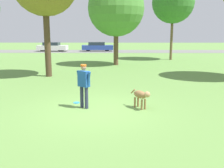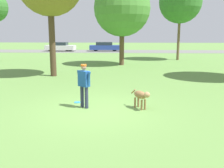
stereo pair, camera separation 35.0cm
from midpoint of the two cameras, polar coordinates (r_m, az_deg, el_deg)
ground_plane at (r=9.47m, az=-2.91°, el=-5.60°), size 120.00×120.00×0.00m
far_road_strip at (r=37.98m, az=1.39°, el=7.13°), size 120.00×6.00×0.01m
person at (r=9.52m, az=-5.08°, el=0.34°), size 0.59×0.50×1.61m
dog at (r=9.49m, az=7.41°, el=-2.55°), size 0.69×0.92×0.70m
frisbee at (r=10.45m, az=-6.61°, el=-3.99°), size 0.25×0.25×0.02m
tree_far_right at (r=27.14m, az=15.03°, el=16.87°), size 4.08×4.08×7.62m
tree_mid_center at (r=22.18m, az=2.67°, el=16.18°), size 4.62×4.62×6.97m
parked_car_white at (r=39.00m, az=-10.94°, el=7.98°), size 4.31×1.95×1.30m
parked_car_blue at (r=38.41m, az=-1.26°, el=8.14°), size 4.54×1.86×1.31m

